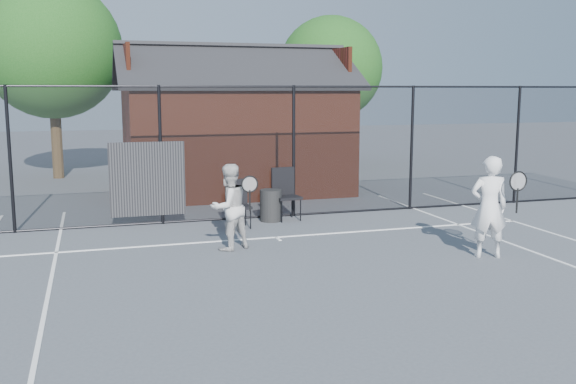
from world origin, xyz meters
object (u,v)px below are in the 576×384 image
object	(u,v)px
clubhouse	(235,136)
chair_left	(287,195)
player_back	(229,207)
player_front	(489,207)
waste_bin	(271,205)
chair_right	(239,205)

from	to	relation	value
clubhouse	chair_left	bearing A→B (deg)	-87.17
player_back	chair_left	distance (m)	2.90
player_front	chair_left	world-z (taller)	player_front
player_back	chair_left	size ratio (longest dim) A/B	1.38
clubhouse	player_front	size ratio (longest dim) A/B	3.65
waste_bin	player_back	bearing A→B (deg)	-122.11
chair_right	waste_bin	distance (m)	0.99
chair_right	player_front	bearing A→B (deg)	-47.05
clubhouse	chair_right	distance (m)	5.12
player_back	chair_right	world-z (taller)	player_back
chair_left	chair_right	bearing A→B (deg)	-165.02
waste_bin	clubhouse	bearing A→B (deg)	87.93
player_back	chair_right	xyz separation A→B (m)	(0.58, 1.76, -0.29)
player_back	chair_right	size ratio (longest dim) A/B	1.58
player_front	chair_right	size ratio (longest dim) A/B	1.79
player_back	chair_right	distance (m)	1.88
player_front	chair_left	distance (m)	4.78
player_back	clubhouse	bearing A→B (deg)	76.67
player_front	waste_bin	bearing A→B (deg)	123.97
player_front	chair_left	size ratio (longest dim) A/B	1.56
player_front	waste_bin	world-z (taller)	player_front
player_front	chair_left	xyz separation A→B (m)	(-2.40, 4.13, -0.32)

